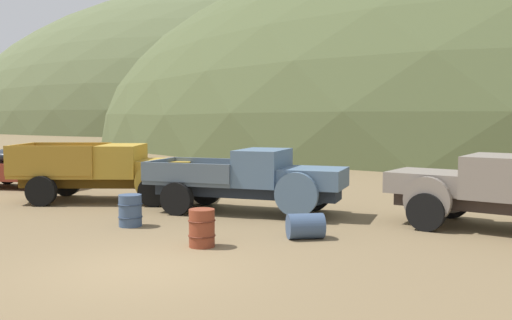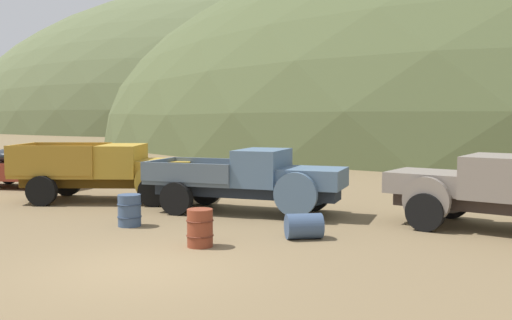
# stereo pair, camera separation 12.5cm
# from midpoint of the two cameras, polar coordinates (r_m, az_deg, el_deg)

# --- Properties ---
(ground_plane) EXTENTS (300.00, 300.00, 0.00)m
(ground_plane) POSITION_cam_midpoint_polar(r_m,az_deg,el_deg) (11.29, -11.75, -10.52)
(ground_plane) COLOR brown
(hill_far_left) EXTENTS (111.87, 57.08, 48.12)m
(hill_far_left) POSITION_cam_midpoint_polar(r_m,az_deg,el_deg) (93.75, 0.96, 2.85)
(hill_far_left) COLOR #56603D
(hill_far_left) RESTS_ON ground
(car_rust_red) EXTENTS (4.63, 2.44, 1.57)m
(car_rust_red) POSITION_cam_midpoint_polar(r_m,az_deg,el_deg) (24.44, -22.00, -0.67)
(car_rust_red) COLOR maroon
(car_rust_red) RESTS_ON ground
(truck_mustard) EXTENTS (6.19, 3.73, 1.91)m
(truck_mustard) POSITION_cam_midpoint_polar(r_m,az_deg,el_deg) (19.81, -13.71, -1.04)
(truck_mustard) COLOR #593D12
(truck_mustard) RESTS_ON ground
(truck_chalk_blue) EXTENTS (5.89, 2.41, 1.89)m
(truck_chalk_blue) POSITION_cam_midpoint_polar(r_m,az_deg,el_deg) (16.85, 0.12, -1.94)
(truck_chalk_blue) COLOR #262D39
(truck_chalk_blue) RESTS_ON ground
(truck_primer_gray) EXTENTS (6.86, 3.97, 1.91)m
(truck_primer_gray) POSITION_cam_midpoint_polar(r_m,az_deg,el_deg) (15.58, 23.21, -2.79)
(truck_primer_gray) COLOR #3D322D
(truck_primer_gray) RESTS_ON ground
(oil_drum_foreground) EXTENTS (0.64, 0.64, 0.83)m
(oil_drum_foreground) POSITION_cam_midpoint_polar(r_m,az_deg,el_deg) (15.38, -12.56, -4.90)
(oil_drum_foreground) COLOR #384C6B
(oil_drum_foreground) RESTS_ON ground
(oil_drum_tipped) EXTENTS (1.02, 0.91, 0.60)m
(oil_drum_tipped) POSITION_cam_midpoint_polar(r_m,az_deg,el_deg) (13.62, 4.65, -6.53)
(oil_drum_tipped) COLOR #384C6B
(oil_drum_tipped) RESTS_ON ground
(oil_drum_spare) EXTENTS (0.61, 0.61, 0.84)m
(oil_drum_spare) POSITION_cam_midpoint_polar(r_m,az_deg,el_deg) (12.81, -5.66, -6.71)
(oil_drum_spare) COLOR brown
(oil_drum_spare) RESTS_ON ground
(bush_near_barrel) EXTENTS (1.19, 0.93, 0.93)m
(bush_near_barrel) POSITION_cam_midpoint_polar(r_m,az_deg,el_deg) (26.55, -16.43, -1.37)
(bush_near_barrel) COLOR #3D702D
(bush_near_barrel) RESTS_ON ground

